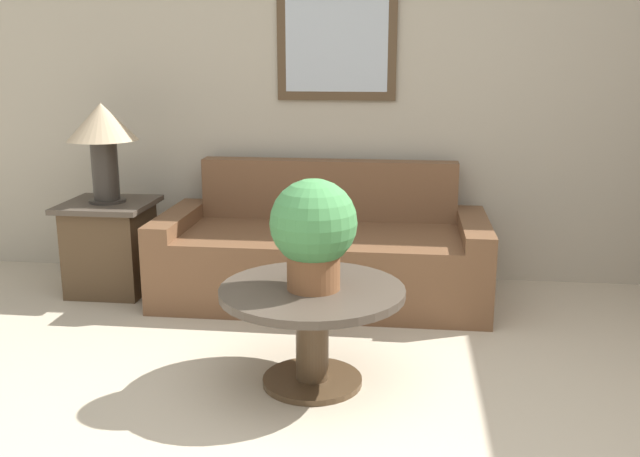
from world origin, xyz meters
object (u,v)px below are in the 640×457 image
at_px(coffee_table, 312,315).
at_px(potted_plant_on_table, 313,229).
at_px(couch_main, 323,255).
at_px(side_table, 111,246).
at_px(table_lamp, 102,132).

distance_m(coffee_table, potted_plant_on_table, 0.43).
bearing_deg(potted_plant_on_table, coffee_table, 122.54).
xyz_separation_m(couch_main, side_table, (-1.44, -0.05, 0.03)).
distance_m(table_lamp, potted_plant_on_table, 2.01).
distance_m(couch_main, coffee_table, 1.29).
relative_size(couch_main, potted_plant_on_table, 4.02).
bearing_deg(potted_plant_on_table, table_lamp, 141.12).
height_order(couch_main, side_table, couch_main).
relative_size(coffee_table, table_lamp, 1.37).
bearing_deg(potted_plant_on_table, couch_main, 94.87).
distance_m(side_table, table_lamp, 0.77).
bearing_deg(side_table, couch_main, 2.10).
height_order(coffee_table, side_table, side_table).
xyz_separation_m(couch_main, potted_plant_on_table, (0.11, -1.30, 0.50)).
height_order(side_table, table_lamp, table_lamp).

